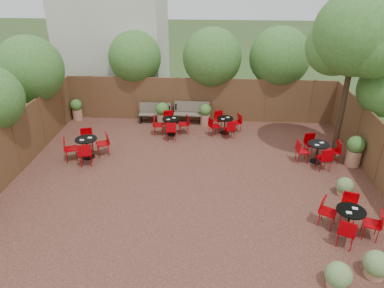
{
  "coord_description": "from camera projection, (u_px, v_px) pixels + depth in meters",
  "views": [
    {
      "loc": [
        0.66,
        -10.33,
        6.42
      ],
      "look_at": [
        -0.06,
        0.5,
        1.0
      ],
      "focal_mm": 33.39,
      "sensor_mm": 36.0,
      "label": 1
    }
  ],
  "objects": [
    {
      "name": "ground",
      "position": [
        193.0,
        177.0,
        12.13
      ],
      "size": [
        80.0,
        80.0,
        0.0
      ],
      "primitive_type": "plane",
      "color": "#354F23",
      "rests_on": "ground"
    },
    {
      "name": "courtyard_paving",
      "position": [
        193.0,
        177.0,
        12.12
      ],
      "size": [
        12.0,
        10.0,
        0.02
      ],
      "primitive_type": "cube",
      "color": "#341915",
      "rests_on": "ground"
    },
    {
      "name": "fence_back",
      "position": [
        200.0,
        100.0,
        16.15
      ],
      "size": [
        12.0,
        0.08,
        2.0
      ],
      "primitive_type": "cube",
      "color": "brown",
      "rests_on": "ground"
    },
    {
      "name": "fence_left",
      "position": [
        16.0,
        145.0,
        12.04
      ],
      "size": [
        0.08,
        10.0,
        2.0
      ],
      "primitive_type": "cube",
      "color": "brown",
      "rests_on": "ground"
    },
    {
      "name": "fence_right",
      "position": [
        381.0,
        157.0,
        11.33
      ],
      "size": [
        0.08,
        10.0,
        2.0
      ],
      "primitive_type": "cube",
      "color": "brown",
      "rests_on": "ground"
    },
    {
      "name": "neighbour_building",
      "position": [
        113.0,
        20.0,
        17.75
      ],
      "size": [
        5.0,
        4.0,
        8.0
      ],
      "primitive_type": "cube",
      "color": "beige",
      "rests_on": "ground"
    },
    {
      "name": "overhang_foliage",
      "position": [
        159.0,
        69.0,
        14.25
      ],
      "size": [
        15.5,
        10.62,
        2.69
      ],
      "color": "#346721",
      "rests_on": "ground"
    },
    {
      "name": "courtyard_tree",
      "position": [
        356.0,
        39.0,
        11.5
      ],
      "size": [
        2.89,
        2.81,
        5.88
      ],
      "rotation": [
        0.0,
        0.0,
        -0.43
      ],
      "color": "black",
      "rests_on": "courtyard_paving"
    },
    {
      "name": "park_bench_left",
      "position": [
        155.0,
        113.0,
        16.16
      ],
      "size": [
        1.44,
        0.49,
        0.89
      ],
      "rotation": [
        0.0,
        0.0,
        0.02
      ],
      "color": "brown",
      "rests_on": "courtyard_paving"
    },
    {
      "name": "park_bench_right",
      "position": [
        192.0,
        112.0,
        16.05
      ],
      "size": [
        1.6,
        0.57,
        0.98
      ],
      "rotation": [
        0.0,
        0.0,
        -0.04
      ],
      "color": "brown",
      "rests_on": "courtyard_paving"
    },
    {
      "name": "bistro_tables",
      "position": [
        217.0,
        149.0,
        12.99
      ],
      "size": [
        9.99,
        7.67,
        0.89
      ],
      "color": "black",
      "rests_on": "courtyard_paving"
    },
    {
      "name": "planters",
      "position": [
        204.0,
        122.0,
        14.89
      ],
      "size": [
        11.87,
        4.09,
        1.12
      ],
      "color": "#A77253",
      "rests_on": "courtyard_paving"
    },
    {
      "name": "low_shrubs",
      "position": [
        354.0,
        243.0,
        8.78
      ],
      "size": [
        1.85,
        4.24,
        0.65
      ],
      "color": "#A77253",
      "rests_on": "courtyard_paving"
    }
  ]
}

